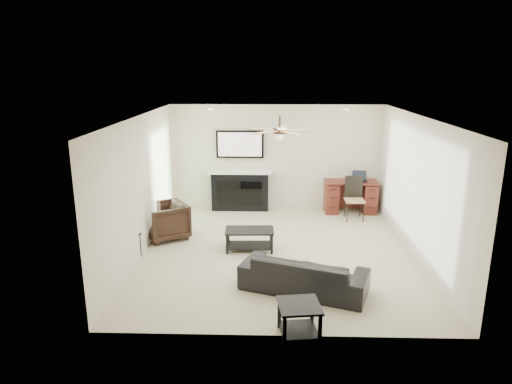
# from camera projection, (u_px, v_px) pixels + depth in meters

# --- Properties ---
(room_shell) EXTENTS (5.50, 5.54, 2.52)m
(room_shell) POSITION_uv_depth(u_px,v_px,m) (290.00, 163.00, 8.12)
(room_shell) COLOR #C1B99B
(room_shell) RESTS_ON ground
(sofa) EXTENTS (2.05, 1.36, 0.56)m
(sofa) POSITION_uv_depth(u_px,v_px,m) (304.00, 274.00, 6.96)
(sofa) COLOR black
(sofa) RESTS_ON ground
(armchair) EXTENTS (1.09, 1.08, 0.73)m
(armchair) POSITION_uv_depth(u_px,v_px,m) (166.00, 221.00, 9.08)
(armchair) COLOR black
(armchair) RESTS_ON ground
(coffee_table) EXTENTS (0.92, 0.53, 0.40)m
(coffee_table) POSITION_uv_depth(u_px,v_px,m) (250.00, 240.00, 8.55)
(coffee_table) COLOR black
(coffee_table) RESTS_ON ground
(end_table_near) EXTENTS (0.58, 0.58, 0.45)m
(end_table_near) POSITION_uv_depth(u_px,v_px,m) (299.00, 320.00, 5.77)
(end_table_near) COLOR black
(end_table_near) RESTS_ON ground
(end_table_left) EXTENTS (0.65, 0.65, 0.45)m
(end_table_left) POSITION_uv_depth(u_px,v_px,m) (122.00, 247.00, 8.12)
(end_table_left) COLOR black
(end_table_left) RESTS_ON ground
(fireplace_unit) EXTENTS (1.52, 0.34, 1.91)m
(fireplace_unit) POSITION_uv_depth(u_px,v_px,m) (240.00, 171.00, 10.75)
(fireplace_unit) COLOR black
(fireplace_unit) RESTS_ON ground
(desk) EXTENTS (1.22, 0.56, 0.76)m
(desk) POSITION_uv_depth(u_px,v_px,m) (350.00, 197.00, 10.74)
(desk) COLOR #3E140F
(desk) RESTS_ON ground
(desk_chair) EXTENTS (0.42, 0.44, 0.97)m
(desk_chair) POSITION_uv_depth(u_px,v_px,m) (355.00, 199.00, 10.18)
(desk_chair) COLOR black
(desk_chair) RESTS_ON ground
(laptop) EXTENTS (0.33, 0.24, 0.23)m
(laptop) POSITION_uv_depth(u_px,v_px,m) (360.00, 177.00, 10.58)
(laptop) COLOR black
(laptop) RESTS_ON desk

